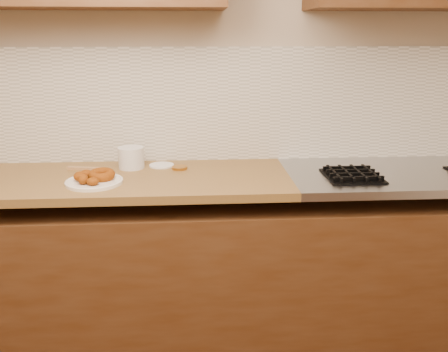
# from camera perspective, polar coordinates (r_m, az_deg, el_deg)

# --- Properties ---
(wall_back) EXTENTS (4.00, 0.02, 2.70)m
(wall_back) POSITION_cam_1_polar(r_m,az_deg,el_deg) (2.55, -4.68, 11.88)
(wall_back) COLOR #C6B392
(wall_back) RESTS_ON ground
(base_cabinet) EXTENTS (3.60, 0.60, 0.77)m
(base_cabinet) POSITION_cam_1_polar(r_m,az_deg,el_deg) (2.52, -4.25, -11.15)
(base_cabinet) COLOR #4F311A
(base_cabinet) RESTS_ON floor
(butcher_block) EXTENTS (2.30, 0.62, 0.04)m
(butcher_block) POSITION_cam_1_polar(r_m,az_deg,el_deg) (2.43, -20.02, -0.64)
(butcher_block) COLOR olive
(butcher_block) RESTS_ON base_cabinet
(stovetop) EXTENTS (1.30, 0.62, 0.04)m
(stovetop) POSITION_cam_1_polar(r_m,az_deg,el_deg) (2.58, 21.94, 0.15)
(stovetop) COLOR #9EA0A5
(stovetop) RESTS_ON base_cabinet
(backsplash) EXTENTS (3.60, 0.02, 0.60)m
(backsplash) POSITION_cam_1_polar(r_m,az_deg,el_deg) (2.55, -4.60, 8.50)
(backsplash) COLOR silver
(backsplash) RESTS_ON wall_back
(burner_grates) EXTENTS (0.91, 0.26, 0.03)m
(burner_grates) POSITION_cam_1_polar(r_m,az_deg,el_deg) (2.49, 22.27, 0.30)
(burner_grates) COLOR black
(burner_grates) RESTS_ON stovetop
(donut_plate) EXTENTS (0.26, 0.26, 0.01)m
(donut_plate) POSITION_cam_1_polar(r_m,az_deg,el_deg) (2.27, -15.34, -0.68)
(donut_plate) COLOR white
(donut_plate) RESTS_ON butcher_block
(ring_donut) EXTENTS (0.15, 0.15, 0.06)m
(ring_donut) POSITION_cam_1_polar(r_m,az_deg,el_deg) (2.27, -14.50, 0.15)
(ring_donut) COLOR #814207
(ring_donut) RESTS_ON donut_plate
(fried_dough_chunks) EXTENTS (0.15, 0.19, 0.05)m
(fried_dough_chunks) POSITION_cam_1_polar(r_m,az_deg,el_deg) (2.25, -16.40, -0.16)
(fried_dough_chunks) COLOR #814207
(fried_dough_chunks) RESTS_ON donut_plate
(plastic_tub) EXTENTS (0.16, 0.16, 0.11)m
(plastic_tub) POSITION_cam_1_polar(r_m,az_deg,el_deg) (2.47, -11.10, 2.18)
(plastic_tub) COLOR silver
(plastic_tub) RESTS_ON butcher_block
(tub_lid) EXTENTS (0.15, 0.15, 0.01)m
(tub_lid) POSITION_cam_1_polar(r_m,az_deg,el_deg) (2.50, -7.51, 1.28)
(tub_lid) COLOR white
(tub_lid) RESTS_ON butcher_block
(brass_jar_lid) EXTENTS (0.10, 0.10, 0.01)m
(brass_jar_lid) POSITION_cam_1_polar(r_m,az_deg,el_deg) (2.43, -5.37, 1.00)
(brass_jar_lid) COLOR #B47728
(brass_jar_lid) RESTS_ON butcher_block
(wooden_utensil) EXTENTS (0.18, 0.06, 0.01)m
(wooden_utensil) POSITION_cam_1_polar(r_m,az_deg,el_deg) (2.51, -16.39, 0.87)
(wooden_utensil) COLOR #A87C4D
(wooden_utensil) RESTS_ON butcher_block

